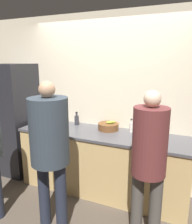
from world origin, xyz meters
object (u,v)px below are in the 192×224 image
at_px(person_center, 50,142).
at_px(cup_black, 47,122).
at_px(fruit_bowl, 108,126).
at_px(bottle_dark, 77,120).
at_px(utensil_crock, 142,129).
at_px(bottle_clear, 131,127).
at_px(person_right, 149,156).
at_px(refrigerator, 15,119).

bearing_deg(person_center, cup_black, 127.51).
bearing_deg(fruit_bowl, bottle_dark, 175.59).
bearing_deg(bottle_dark, utensil_crock, -2.02).
relative_size(fruit_bowl, bottle_clear, 1.53).
height_order(bottle_clear, cup_black, bottle_clear).
xyz_separation_m(fruit_bowl, bottle_clear, (0.34, 0.03, 0.03)).
relative_size(bottle_dark, bottle_clear, 1.06).
distance_m(person_right, cup_black, 1.83).
distance_m(person_right, utensil_crock, 0.88).
relative_size(refrigerator, person_right, 1.13).
relative_size(utensil_crock, cup_black, 2.44).
distance_m(refrigerator, person_center, 1.68).
xyz_separation_m(refrigerator, cup_black, (0.69, -0.04, 0.03)).
height_order(person_right, cup_black, person_right).
relative_size(person_center, bottle_clear, 8.71).
bearing_deg(person_right, utensil_crock, 106.18).
height_order(person_center, bottle_dark, person_center).
bearing_deg(bottle_clear, person_right, -65.07).
bearing_deg(cup_black, person_center, -52.49).
distance_m(person_center, bottle_clear, 1.27).
xyz_separation_m(utensil_crock, bottle_dark, (-1.05, 0.04, 0.01)).
distance_m(bottle_clear, cup_black, 1.31).
bearing_deg(bottle_dark, person_right, -34.34).
relative_size(person_right, cup_black, 15.85).
bearing_deg(refrigerator, bottle_clear, 5.11).
bearing_deg(person_right, person_center, -166.66).
height_order(fruit_bowl, bottle_dark, bottle_dark).
height_order(refrigerator, person_right, refrigerator).
bearing_deg(person_right, bottle_dark, 145.66).
height_order(refrigerator, fruit_bowl, refrigerator).
distance_m(refrigerator, cup_black, 0.70).
bearing_deg(person_center, utensil_crock, 54.78).
bearing_deg(bottle_dark, person_center, -75.96).
height_order(person_center, cup_black, person_center).
bearing_deg(utensil_crock, bottle_dark, 177.98).
xyz_separation_m(fruit_bowl, utensil_crock, (0.50, 0.01, 0.02)).
xyz_separation_m(refrigerator, person_right, (2.40, -0.70, 0.05)).
relative_size(refrigerator, person_center, 1.09).
relative_size(person_right, fruit_bowl, 5.45).
height_order(person_right, utensil_crock, person_right).
relative_size(refrigerator, bottle_clear, 9.45).
bearing_deg(person_right, fruit_bowl, 131.42).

